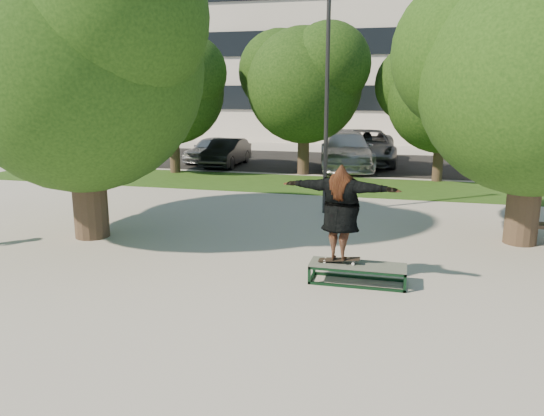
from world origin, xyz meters
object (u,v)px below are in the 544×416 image
(grind_box, at_px, (357,274))
(car_dark, at_px, (226,153))
(car_silver_b, at_px, (346,150))
(lamppost, at_px, (327,105))
(car_silver_a, at_px, (212,149))
(car_grey, at_px, (367,147))
(tree_left, at_px, (78,53))
(tree_right, at_px, (533,66))

(grind_box, relative_size, car_dark, 0.46)
(grind_box, height_order, car_silver_b, car_silver_b)
(lamppost, height_order, car_silver_a, lamppost)
(car_grey, height_order, car_silver_b, car_silver_b)
(car_silver_b, bearing_deg, tree_left, -119.89)
(tree_left, height_order, car_dark, tree_left)
(tree_left, relative_size, grind_box, 3.95)
(lamppost, relative_size, grind_box, 3.39)
(tree_left, xyz_separation_m, grind_box, (6.79, -1.74, -4.23))
(car_silver_a, xyz_separation_m, car_grey, (7.58, 1.15, 0.18))
(car_silver_a, distance_m, car_silver_b, 6.80)
(lamppost, xyz_separation_m, car_dark, (-6.00, 8.50, -2.51))
(car_grey, relative_size, car_silver_b, 1.04)
(lamppost, xyz_separation_m, car_grey, (0.38, 10.85, -2.33))
(car_grey, bearing_deg, grind_box, -89.93)
(car_silver_a, bearing_deg, tree_left, -72.13)
(tree_right, bearing_deg, car_dark, 136.35)
(car_silver_a, bearing_deg, grind_box, -50.55)
(tree_right, bearing_deg, car_silver_a, 136.18)
(car_silver_b, bearing_deg, car_dark, 177.73)
(tree_right, xyz_separation_m, lamppost, (-4.92, 1.92, -0.94))
(tree_right, relative_size, lamppost, 1.07)
(tree_right, xyz_separation_m, car_dark, (-10.92, 10.42, -3.45))
(car_dark, relative_size, car_silver_b, 0.68)
(tree_right, relative_size, car_grey, 1.11)
(lamppost, distance_m, grind_box, 6.55)
(grind_box, height_order, car_dark, car_dark)
(car_silver_a, relative_size, car_dark, 0.96)
(lamppost, distance_m, car_dark, 10.70)
(lamppost, distance_m, car_silver_a, 12.34)
(lamppost, height_order, car_dark, lamppost)
(lamppost, distance_m, car_grey, 11.11)
(car_dark, bearing_deg, tree_left, -86.68)
(car_silver_a, distance_m, car_grey, 7.66)
(car_silver_a, relative_size, car_grey, 0.63)
(tree_right, bearing_deg, lamppost, 158.72)
(tree_right, bearing_deg, grind_box, -132.52)
(lamppost, height_order, car_grey, lamppost)
(car_dark, xyz_separation_m, car_silver_b, (5.58, 0.71, 0.18))
(tree_right, xyz_separation_m, car_silver_a, (-12.11, 11.62, -3.46))
(car_silver_a, height_order, car_dark, car_dark)
(car_grey, bearing_deg, car_silver_a, -175.21)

